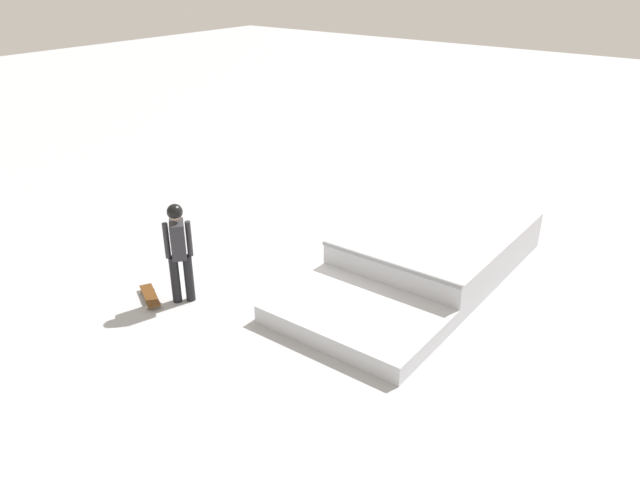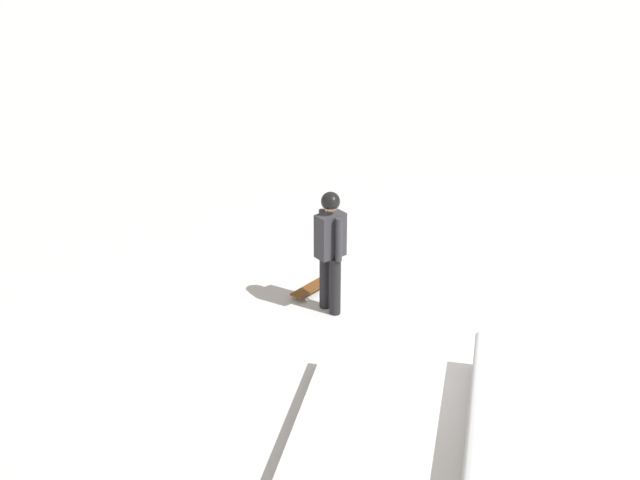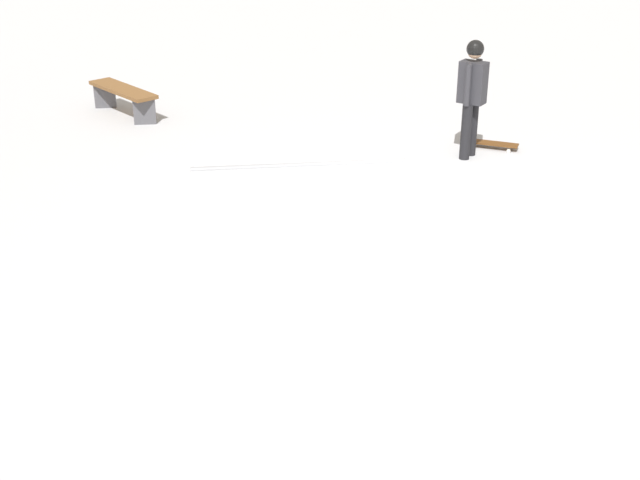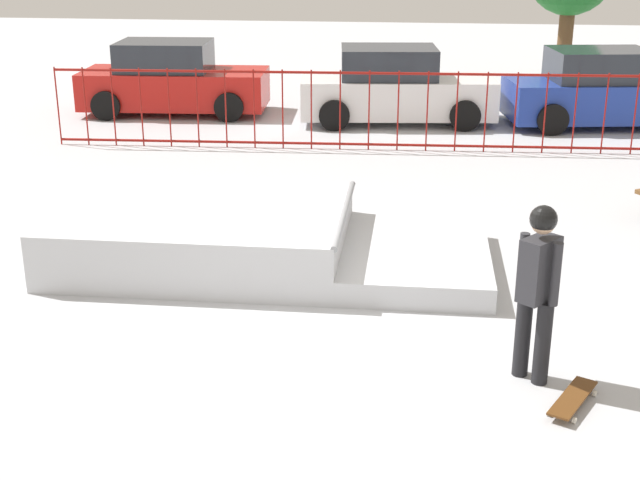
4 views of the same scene
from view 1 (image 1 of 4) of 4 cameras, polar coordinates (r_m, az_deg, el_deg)
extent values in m
plane|color=#B7BABF|center=(11.13, 0.83, -2.73)|extent=(60.00, 60.00, 0.00)
cube|color=silver|center=(11.45, 11.00, -0.43)|extent=(3.60, 2.61, 0.70)
cube|color=silver|center=(9.46, 3.42, -7.21)|extent=(1.80, 2.60, 0.30)
cylinder|color=gray|center=(9.86, 6.42, -2.23)|extent=(0.08, 2.60, 0.08)
cylinder|color=black|center=(10.20, -12.22, -3.52)|extent=(0.15, 0.15, 0.82)
cylinder|color=black|center=(10.21, -13.45, -3.63)|extent=(0.15, 0.15, 0.82)
cube|color=#2D2D33|center=(9.89, -13.22, 0.03)|extent=(0.41, 0.43, 0.60)
cylinder|color=#2D2D33|center=(9.88, -12.21, 0.13)|extent=(0.09, 0.09, 0.60)
cylinder|color=#2D2D33|center=(9.89, -14.23, -0.06)|extent=(0.09, 0.09, 0.60)
sphere|color=tan|center=(9.71, -13.48, 2.43)|extent=(0.22, 0.22, 0.22)
sphere|color=black|center=(9.70, -13.50, 2.60)|extent=(0.25, 0.25, 0.25)
cube|color=#593314|center=(10.52, -15.70, -5.04)|extent=(0.55, 0.80, 0.02)
cylinder|color=silver|center=(10.32, -14.74, -5.89)|extent=(0.05, 0.06, 0.06)
cylinder|color=silver|center=(10.29, -15.99, -6.15)|extent=(0.05, 0.06, 0.06)
cylinder|color=silver|center=(10.80, -15.35, -4.48)|extent=(0.05, 0.06, 0.06)
cylinder|color=silver|center=(10.78, -16.55, -4.71)|extent=(0.05, 0.06, 0.06)
camera|label=2|loc=(8.13, 62.17, 17.07)|focal=48.20mm
camera|label=3|loc=(17.68, 27.53, 19.54)|focal=48.28mm
camera|label=4|loc=(16.15, -29.83, 18.17)|focal=49.37mm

